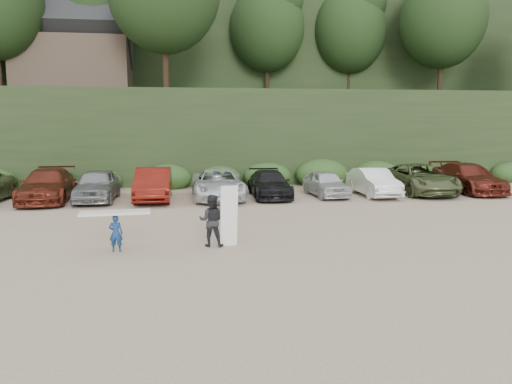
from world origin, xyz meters
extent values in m
plane|color=tan|center=(0.00, 0.00, 0.00)|extent=(120.00, 120.00, 0.00)
cube|color=black|center=(0.00, 22.00, 3.00)|extent=(80.00, 14.00, 6.00)
cube|color=black|center=(0.00, 40.00, 8.00)|extent=(90.00, 30.00, 16.00)
ellipsoid|color=black|center=(0.00, 22.00, 11.00)|extent=(66.00, 12.00, 10.00)
cube|color=#2B491E|center=(-0.55, 14.50, 0.60)|extent=(46.20, 2.00, 1.20)
cube|color=brown|center=(-12.00, 24.00, 8.00)|extent=(8.00, 6.00, 4.00)
imported|color=#5F2215|center=(-11.02, 10.30, 0.81)|extent=(2.53, 5.66, 1.61)
imported|color=gray|center=(-8.59, 10.10, 0.81)|extent=(1.94, 4.77, 1.62)
imported|color=maroon|center=(-5.78, 9.88, 0.82)|extent=(1.76, 5.01, 1.65)
imported|color=silver|center=(-2.50, 9.87, 0.77)|extent=(2.57, 5.53, 1.53)
imported|color=black|center=(0.24, 10.06, 0.70)|extent=(2.04, 4.84, 1.40)
imported|color=silver|center=(3.29, 9.93, 0.69)|extent=(1.89, 4.16, 1.38)
imported|color=white|center=(5.87, 9.72, 0.74)|extent=(1.63, 4.52, 1.48)
imported|color=#515C35|center=(8.81, 10.26, 0.81)|extent=(2.87, 5.91, 1.62)
imported|color=#5D1E15|center=(11.74, 10.31, 0.81)|extent=(2.32, 5.60, 1.62)
imported|color=navy|center=(-6.38, -0.27, 0.58)|extent=(0.44, 0.30, 1.15)
cube|color=silver|center=(-6.38, -0.27, 1.22)|extent=(2.15, 0.75, 0.08)
imported|color=black|center=(-3.42, -0.02, 0.84)|extent=(0.92, 0.78, 1.68)
cube|color=white|center=(-2.87, -0.13, 0.99)|extent=(0.59, 0.37, 1.97)
camera|label=1|loc=(-4.32, -15.74, 3.99)|focal=35.00mm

